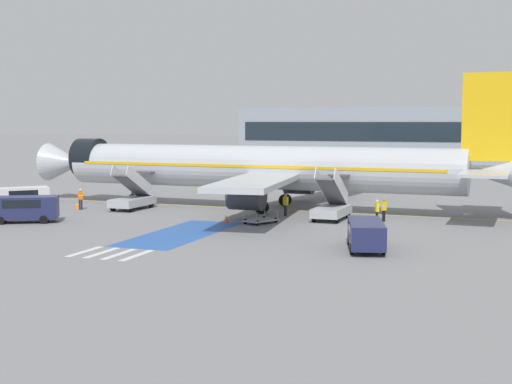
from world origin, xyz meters
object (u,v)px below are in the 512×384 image
at_px(airliner, 263,167).
at_px(ground_crew_1, 384,208).
at_px(fuel_tanker, 392,173).
at_px(ground_crew_3, 377,209).
at_px(service_van_1, 366,232).
at_px(ground_crew_2, 81,197).
at_px(ground_crew_0, 286,203).
at_px(boarding_stairs_forward, 133,198).
at_px(traffic_cone_1, 226,219).
at_px(service_van_2, 22,197).
at_px(boarding_stairs_aft, 332,207).
at_px(baggage_cart, 261,220).
at_px(traffic_cone_0, 77,205).
at_px(service_van_0, 24,207).
at_px(terminal_building, 429,134).

xyz_separation_m(airliner, ground_crew_1, (11.63, -4.28, -2.67)).
xyz_separation_m(fuel_tanker, ground_crew_3, (3.94, -29.85, -0.64)).
xyz_separation_m(service_van_1, ground_crew_2, (-27.87, 10.82, 0.02)).
relative_size(ground_crew_0, ground_crew_2, 1.00).
bearing_deg(boarding_stairs_forward, traffic_cone_1, -21.15).
bearing_deg(ground_crew_2, service_van_1, 114.99).
bearing_deg(service_van_1, airliner, 111.73).
bearing_deg(ground_crew_3, ground_crew_2, 63.62).
distance_m(boarding_stairs_forward, service_van_2, 9.47).
xyz_separation_m(boarding_stairs_aft, service_van_2, (-26.50, -4.42, 0.24)).
height_order(service_van_2, ground_crew_1, service_van_2).
distance_m(baggage_cart, traffic_cone_1, 2.81).
bearing_deg(traffic_cone_0, service_van_1, -21.99).
xyz_separation_m(service_van_1, ground_crew_3, (-1.54, 11.72, -0.02)).
distance_m(boarding_stairs_forward, boarding_stairs_aft, 18.35).
relative_size(ground_crew_0, ground_crew_1, 1.02).
bearing_deg(fuel_tanker, ground_crew_3, 10.55).
bearing_deg(service_van_2, ground_crew_1, 51.78).
bearing_deg(ground_crew_2, traffic_cone_0, -85.51).
xyz_separation_m(service_van_0, ground_crew_1, (26.16, 10.18, -0.16)).
height_order(service_van_1, baggage_cart, service_van_1).
bearing_deg(ground_crew_3, traffic_cone_1, 79.65).
height_order(service_van_0, service_van_1, service_van_0).
bearing_deg(traffic_cone_1, service_van_2, -179.04).
bearing_deg(service_van_1, traffic_cone_1, 131.96).
bearing_deg(ground_crew_2, baggage_cart, 128.16).
height_order(fuel_tanker, terminal_building, terminal_building).
height_order(boarding_stairs_aft, ground_crew_1, boarding_stairs_aft).
bearing_deg(baggage_cart, service_van_1, -16.37).
height_order(service_van_1, ground_crew_1, ground_crew_1).
height_order(ground_crew_0, ground_crew_2, ground_crew_2).
distance_m(service_van_2, traffic_cone_1, 19.11).
relative_size(boarding_stairs_forward, ground_crew_0, 2.82).
height_order(boarding_stairs_aft, terminal_building, terminal_building).
xyz_separation_m(airliner, terminal_building, (4.64, 83.32, 1.56)).
relative_size(baggage_cart, traffic_cone_0, 4.52).
height_order(baggage_cart, traffic_cone_1, baggage_cart).
distance_m(boarding_stairs_forward, fuel_tanker, 34.19).
bearing_deg(ground_crew_1, service_van_0, 142.04).
bearing_deg(boarding_stairs_forward, boarding_stairs_aft, -0.00).
bearing_deg(boarding_stairs_forward, ground_crew_0, 3.03).
bearing_deg(baggage_cart, service_van_2, -155.13).
xyz_separation_m(boarding_stairs_forward, fuel_tanker, (18.13, 28.98, 0.69)).
height_order(service_van_1, ground_crew_2, ground_crew_2).
xyz_separation_m(ground_crew_1, ground_crew_3, (-0.38, -0.84, -0.01)).
bearing_deg(boarding_stairs_forward, service_van_1, -26.86).
relative_size(service_van_2, traffic_cone_0, 6.88).
bearing_deg(airliner, traffic_cone_0, 109.35).
height_order(airliner, baggage_cart, airliner).
relative_size(service_van_2, ground_crew_2, 2.42).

